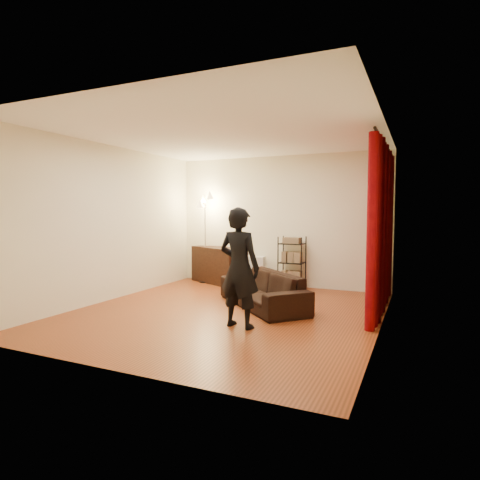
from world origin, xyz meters
The scene contains 14 objects.
floor centered at (0.00, 0.00, 0.00)m, with size 5.00×5.00×0.00m, color brown.
ceiling centered at (0.00, 0.00, 2.70)m, with size 5.00×5.00×0.00m, color white.
wall_back centered at (0.00, 2.50, 1.35)m, with size 5.00×5.00×0.00m, color beige.
wall_front centered at (0.00, -2.50, 1.35)m, with size 5.00×5.00×0.00m, color beige.
wall_left centered at (-2.25, 0.00, 1.35)m, with size 5.00×5.00×0.00m, color beige.
wall_right centered at (2.25, 0.00, 1.35)m, with size 5.00×5.00×0.00m, color beige.
curtain_rod centered at (2.15, 1.12, 2.58)m, with size 0.04×0.04×2.65m, color black.
curtain centered at (2.13, 1.12, 1.28)m, with size 0.22×2.65×2.55m, color #720505, non-canonical shape.
sofa centered at (0.38, 0.57, 0.28)m, with size 1.93×0.75×0.56m, color black.
person centered at (0.52, -0.65, 0.80)m, with size 0.59×0.39×1.60m, color black.
media_cabinet centered at (-1.28, 2.23, 0.39)m, with size 1.34×0.50×0.78m, color black.
storage_boxes centered at (-0.43, 2.31, 0.31)m, with size 0.37×0.30×0.62m, color beige, non-canonical shape.
wire_shelf centered at (0.36, 2.25, 0.53)m, with size 0.48×0.33×1.05m, color black, non-canonical shape.
floor_lamp centered at (-1.59, 2.19, 0.96)m, with size 0.35×0.35×1.92m, color silver, non-canonical shape.
Camera 1 is at (2.70, -5.46, 1.54)m, focal length 30.00 mm.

